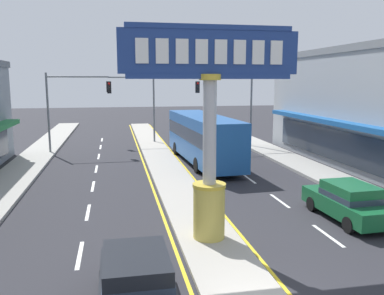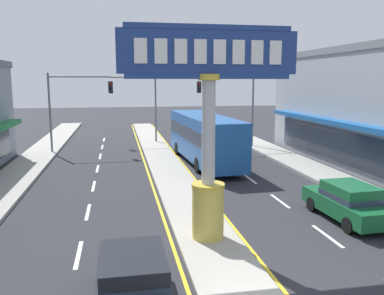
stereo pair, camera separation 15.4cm
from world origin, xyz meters
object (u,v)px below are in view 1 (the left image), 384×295
Objects in this scene: traffic_light_median_far at (137,97)px; bus_far_right_lane at (203,136)px; district_sign at (210,128)px; sedan_near_right_lane at (348,201)px; sedan_near_left_lane at (137,286)px; traffic_light_right_side at (231,97)px; traffic_light_left_side at (71,99)px.

bus_far_right_lane is (3.88, -9.54, -2.33)m from traffic_light_median_far.
sedan_near_right_lane is (6.05, 1.07, -3.22)m from district_sign.
district_sign is at bearing 56.67° from sedan_near_left_lane.
bus_far_right_lane is at bearing 72.76° from sedan_near_left_lane.
traffic_light_right_side reaches higher than bus_far_right_lane.
district_sign is at bearing -87.18° from traffic_light_median_far.
bus_far_right_lane is (2.75, 13.53, -2.14)m from district_sign.
sedan_near_right_lane is (7.19, -22.01, -3.41)m from traffic_light_median_far.
bus_far_right_lane is at bearing -123.28° from traffic_light_right_side.
district_sign is 0.64× the size of bus_far_right_lane.
district_sign is 5.95m from sedan_near_left_lane.
traffic_light_right_side is 1.00× the size of traffic_light_median_far.
traffic_light_right_side is 1.42× the size of sedan_near_right_lane.
traffic_light_left_side reaches higher than sedan_near_left_lane.
traffic_light_right_side is 8.51m from traffic_light_median_far.
traffic_light_left_side is 0.55× the size of bus_far_right_lane.
traffic_light_median_far is 10.56m from bus_far_right_lane.
traffic_light_median_far reaches higher than sedan_near_right_lane.
traffic_light_median_far is 1.44× the size of sedan_near_left_lane.
traffic_light_right_side and traffic_light_median_far have the same top height.
district_sign is 19.99m from traffic_light_left_side.
sedan_near_left_lane is at bearing -149.19° from sedan_near_right_lane.
district_sign reaches higher than traffic_light_left_side.
traffic_light_right_side is at bearing 56.72° from bus_far_right_lane.
traffic_light_left_side is 1.00× the size of traffic_light_median_far.
traffic_light_right_side is at bearing 0.17° from traffic_light_left_side.
traffic_light_median_far is (5.20, 4.12, -0.05)m from traffic_light_left_side.
traffic_light_median_far is 23.40m from sedan_near_right_lane.
traffic_light_median_far is at bearing 86.62° from sedan_near_left_lane.
traffic_light_median_far is at bearing 151.36° from traffic_light_right_side.
traffic_light_left_side reaches higher than sedan_near_right_lane.
traffic_light_right_side is 25.13m from sedan_near_left_lane.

